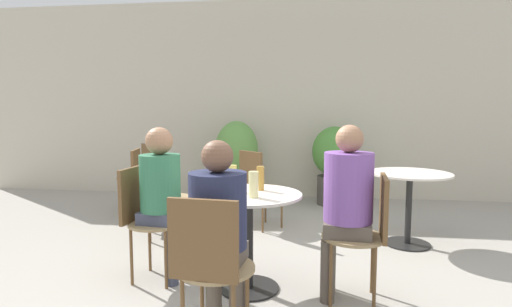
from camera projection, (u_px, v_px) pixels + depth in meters
ground_plane at (264, 304)px, 2.74m from camera, size 20.00×20.00×0.00m
storefront_wall at (289, 99)px, 6.10m from camera, size 10.00×0.06×3.00m
cafe_table_near at (249, 218)px, 2.92m from camera, size 0.77×0.77×0.72m
cafe_table_far at (409, 190)px, 3.91m from camera, size 0.78×0.78×0.72m
bistro_chair_0 at (145, 212)px, 3.12m from camera, size 0.45×0.44×0.89m
bistro_chair_1 at (210, 260)px, 2.11m from camera, size 0.44×0.45×0.89m
bistro_chair_2 at (368, 226)px, 2.73m from camera, size 0.45×0.44×0.89m
bistro_chair_3 at (162, 191)px, 3.92m from camera, size 0.49×0.49×0.89m
bistro_chair_4 at (145, 179)px, 4.60m from camera, size 0.46×0.44×0.89m
bistro_chair_5 at (258, 182)px, 4.44m from camera, size 0.50×0.50×0.89m
bistro_chair_6 at (141, 171)px, 5.27m from camera, size 0.50×0.50×0.89m
seated_person_0 at (162, 189)px, 3.06m from camera, size 0.33×0.31×1.20m
seated_person_1 at (219, 222)px, 2.24m from camera, size 0.32×0.35×1.16m
seated_person_2 at (346, 197)px, 2.75m from camera, size 0.36×0.34×1.23m
beer_glass_0 at (260, 178)px, 3.01m from camera, size 0.06×0.06×0.18m
beer_glass_1 at (233, 178)px, 2.97m from camera, size 0.06×0.06×0.20m
beer_glass_2 at (254, 184)px, 2.76m from camera, size 0.07×0.07×0.18m
potted_plant_0 at (237, 156)px, 5.83m from camera, size 0.63×0.63×1.18m
potted_plant_1 at (334, 161)px, 5.63m from camera, size 0.62×0.62×1.11m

